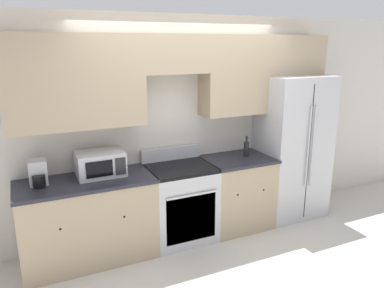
{
  "coord_description": "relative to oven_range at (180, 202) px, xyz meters",
  "views": [
    {
      "loc": [
        -1.75,
        -3.44,
        2.27
      ],
      "look_at": [
        0.0,
        0.31,
        1.16
      ],
      "focal_mm": 35.0,
      "sensor_mm": 36.0,
      "label": 1
    }
  ],
  "objects": [
    {
      "name": "wall_back",
      "position": [
        0.16,
        0.26,
        1.13
      ],
      "size": [
        8.0,
        0.39,
        2.6
      ],
      "color": "beige",
      "rests_on": "ground_plane"
    },
    {
      "name": "lower_cabinets_right",
      "position": [
        0.78,
        -0.0,
        -0.0
      ],
      "size": [
        0.83,
        0.64,
        0.91
      ],
      "color": "tan",
      "rests_on": "ground_plane"
    },
    {
      "name": "bottle",
      "position": [
        0.91,
        0.03,
        0.55
      ],
      "size": [
        0.07,
        0.07,
        0.26
      ],
      "color": "black",
      "rests_on": "lower_cabinets_right"
    },
    {
      "name": "lower_cabinets_left",
      "position": [
        -1.06,
        -0.0,
        -0.0
      ],
      "size": [
        1.4,
        0.64,
        0.91
      ],
      "color": "tan",
      "rests_on": "ground_plane"
    },
    {
      "name": "paper_towel_holder",
      "position": [
        -1.51,
        0.08,
        0.56
      ],
      "size": [
        0.17,
        0.27,
        0.25
      ],
      "color": "#B7B7BC",
      "rests_on": "lower_cabinets_left"
    },
    {
      "name": "refrigerator",
      "position": [
        1.62,
        0.08,
        0.48
      ],
      "size": [
        0.87,
        0.81,
        1.88
      ],
      "color": "#B7B7BC",
      "rests_on": "ground_plane"
    },
    {
      "name": "oven_range",
      "position": [
        0.0,
        0.0,
        0.0
      ],
      "size": [
        0.75,
        0.65,
        1.07
      ],
      "color": "#B7B7BC",
      "rests_on": "ground_plane"
    },
    {
      "name": "ground_plane",
      "position": [
        0.15,
        -0.31,
        -0.46
      ],
      "size": [
        12.0,
        12.0,
        0.0
      ],
      "primitive_type": "plane",
      "color": "beige"
    },
    {
      "name": "microwave",
      "position": [
        -0.89,
        0.09,
        0.58
      ],
      "size": [
        0.5,
        0.37,
        0.26
      ],
      "color": "#B7B7BC",
      "rests_on": "lower_cabinets_left"
    }
  ]
}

